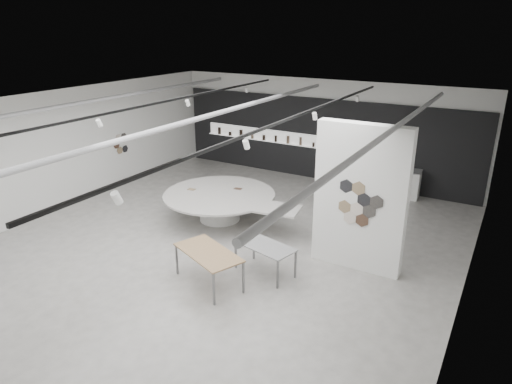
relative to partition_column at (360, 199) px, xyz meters
The scene contains 7 objects.
room 3.74m from the partition_column, 164.48° to the right, with size 12.02×14.02×3.82m.
back_wall_display 6.94m from the partition_column, 121.12° to the left, with size 11.80×0.27×3.10m.
partition_column is the anchor object (origin of this frame).
display_island 4.69m from the partition_column, behind, with size 4.70×3.89×0.87m.
sample_table_wood 3.79m from the partition_column, 137.01° to the right, with size 1.93×1.46×0.81m.
sample_table_stone 2.53m from the partition_column, 141.14° to the right, with size 1.58×1.04×0.74m.
kitchen_counter 5.71m from the partition_column, 94.74° to the left, with size 1.77×0.77×1.37m.
Camera 1 is at (6.42, -8.94, 5.68)m, focal length 32.00 mm.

